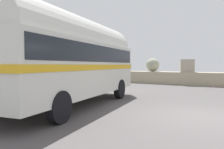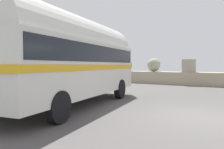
% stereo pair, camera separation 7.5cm
% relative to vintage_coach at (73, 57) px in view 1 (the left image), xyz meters
% --- Properties ---
extents(ground, '(32.00, 26.00, 0.02)m').
position_rel_vintage_coach_xyz_m(ground, '(4.90, 0.79, -2.04)').
color(ground, '#524D4D').
extents(vintage_coach, '(4.12, 8.89, 3.70)m').
position_rel_vintage_coach_xyz_m(vintage_coach, '(0.00, 0.00, 0.00)').
color(vintage_coach, black).
rests_on(vintage_coach, ground).
extents(second_coach, '(4.05, 8.89, 3.70)m').
position_rel_vintage_coach_xyz_m(second_coach, '(-4.65, 0.29, 0.00)').
color(second_coach, black).
rests_on(second_coach, ground).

